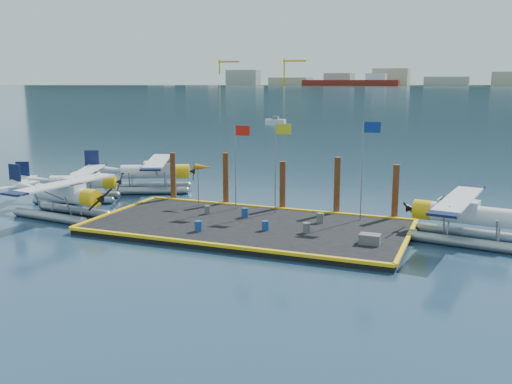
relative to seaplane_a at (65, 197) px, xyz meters
The scene contains 23 objects.
ground 13.34m from the seaplane_a, ahead, with size 4000.00×4000.00×0.00m, color #162B44.
dock 13.31m from the seaplane_a, ahead, with size 20.00×10.00×0.40m, color black.
dock_bumpers 13.29m from the seaplane_a, ahead, with size 20.25×10.25×0.18m, color yellow, non-canonical shape.
seaplane_a is the anchor object (origin of this frame).
seaplane_b 5.70m from the seaplane_a, 117.06° to the left, with size 8.36×8.82×3.21m.
seaplane_c 10.57m from the seaplane_a, 86.39° to the left, with size 9.47×9.94×3.64m.
seaplane_d 26.45m from the seaplane_a, ahead, with size 9.09×10.00×3.53m.
drum_0 10.03m from the seaplane_a, 19.04° to the left, with size 0.41×0.41×0.58m, color #535357.
drum_1 14.76m from the seaplane_a, ahead, with size 0.43×0.43×0.61m, color navy.
drum_2 17.30m from the seaplane_a, ahead, with size 0.44×0.44×0.63m, color #535357.
drum_3 11.06m from the seaplane_a, ahead, with size 0.47×0.47×0.66m, color navy.
drum_4 17.79m from the seaplane_a, 11.89° to the left, with size 0.46×0.46×0.65m, color #535357.
drum_5 12.70m from the seaplane_a, 15.01° to the left, with size 0.46×0.46×0.65m, color navy.
crate 21.30m from the seaplane_a, ahead, with size 1.16×0.77×0.58m, color #535357.
flagpole_red 12.47m from the seaplane_a, 26.50° to the left, with size 1.14×0.08×6.00m.
flagpole_yellow 15.17m from the seaplane_a, 21.34° to the left, with size 1.14×0.08×6.20m.
flagpole_blue 20.81m from the seaplane_a, 15.26° to the left, with size 1.14×0.08×6.50m.
windsock 9.91m from the seaplane_a, 33.67° to the left, with size 1.40×0.44×3.12m.
piling_0 8.43m from the seaplane_a, 56.45° to the left, with size 0.44×0.44×4.00m, color #402512.
piling_1 11.54m from the seaplane_a, 37.47° to the left, with size 0.44×0.44×4.20m, color #402512.
piling_2 15.35m from the seaplane_a, 27.19° to the left, with size 0.44×0.44×3.80m, color #402512.
piling_3 19.00m from the seaplane_a, 21.67° to the left, with size 0.44×0.44×4.30m, color #402512.
piling_4 22.76m from the seaplane_a, 17.95° to the left, with size 0.44×0.44×4.00m, color #402512.
Camera 1 is at (13.49, -32.92, 9.55)m, focal length 40.00 mm.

